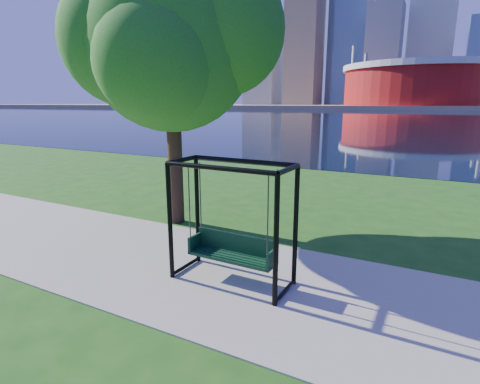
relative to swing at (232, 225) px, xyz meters
The scene contains 8 objects.
ground 1.25m from the swing, 101.56° to the left, with size 900.00×900.00×0.00m, color #1E5114.
path 1.10m from the swing, 148.11° to the left, with size 120.00×4.00×0.03m, color #9E937F.
river 102.58m from the swing, 90.07° to the left, with size 900.00×180.00×0.02m, color black.
far_bank 306.57m from the swing, 90.02° to the left, with size 900.00×228.00×2.00m, color #937F60.
stadium 236.15m from the swing, 92.46° to the left, with size 83.00×83.00×32.00m.
skyline 321.88m from the swing, 90.79° to the left, with size 392.00×66.00×96.50m.
swing is the anchor object (origin of this frame).
park_tree 5.50m from the swing, 141.92° to the left, with size 5.60×5.06×6.96m.
Camera 1 is at (3.29, -6.28, 3.29)m, focal length 28.00 mm.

